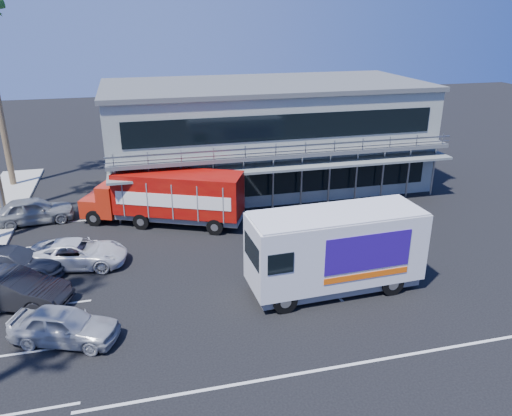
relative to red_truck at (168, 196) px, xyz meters
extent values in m
plane|color=black|center=(4.61, -8.60, -1.78)|extent=(120.00, 120.00, 0.00)
cube|color=gray|center=(7.61, 6.40, 1.72)|extent=(22.00, 10.00, 7.00)
cube|color=#515454|center=(7.61, 6.40, 5.37)|extent=(22.40, 10.40, 0.30)
cube|color=#515454|center=(7.61, 0.80, 1.82)|extent=(22.00, 1.20, 0.25)
cube|color=gray|center=(7.61, 0.25, 2.32)|extent=(22.00, 0.08, 0.90)
cube|color=slate|center=(7.61, 0.50, 1.12)|extent=(22.00, 1.80, 0.15)
cube|color=black|center=(7.61, 1.38, -0.18)|extent=(20.00, 0.06, 1.60)
cube|color=black|center=(7.61, 1.38, 3.42)|extent=(20.00, 0.06, 1.60)
cube|color=#AB200D|center=(-4.20, 1.89, -0.85)|extent=(2.03, 2.43, 1.11)
cube|color=#AB200D|center=(-3.27, 1.47, -0.34)|extent=(1.79, 2.49, 1.94)
cube|color=black|center=(-3.27, 1.47, 0.21)|extent=(0.85, 1.81, 0.65)
cube|color=#9E1309|center=(0.61, -0.27, 0.26)|extent=(7.69, 5.14, 2.40)
cube|color=slate|center=(0.61, -0.27, -1.17)|extent=(7.55, 4.83, 0.28)
cube|color=white|center=(0.13, -1.34, 0.17)|extent=(6.22, 2.82, 0.79)
cube|color=white|center=(1.08, 0.79, 0.17)|extent=(6.22, 2.82, 0.79)
cylinder|color=black|center=(-4.36, 0.85, -1.29)|extent=(0.99, 0.65, 0.96)
cylinder|color=black|center=(-3.53, 2.70, -1.29)|extent=(0.99, 0.65, 0.96)
cylinder|color=black|center=(-1.67, -0.37, -1.29)|extent=(0.99, 0.65, 0.96)
cylinder|color=black|center=(-0.83, 1.49, -1.29)|extent=(0.99, 0.65, 0.96)
cylinder|color=black|center=(2.38, -2.19, -1.29)|extent=(0.99, 0.65, 0.96)
cylinder|color=black|center=(3.22, -0.33, -1.29)|extent=(0.99, 0.65, 0.96)
cube|color=silver|center=(6.61, -9.48, 0.39)|extent=(7.87, 2.99, 3.11)
cube|color=slate|center=(6.61, -9.48, -1.33)|extent=(7.55, 2.71, 0.39)
cube|color=black|center=(2.75, -9.65, 0.72)|extent=(0.15, 2.18, 1.05)
cube|color=silver|center=(6.61, -9.48, 1.97)|extent=(7.71, 2.93, 0.09)
cube|color=#2B0E83|center=(7.55, -10.79, 0.61)|extent=(3.99, 0.20, 1.66)
cube|color=#2B0E83|center=(7.44, -8.10, 0.61)|extent=(3.99, 0.20, 1.66)
cube|color=#F2590C|center=(7.55, -10.79, -0.50)|extent=(3.99, 0.19, 0.28)
cylinder|color=black|center=(3.89, -10.77, -1.24)|extent=(1.08, 0.33, 1.06)
cylinder|color=black|center=(3.79, -8.43, -1.24)|extent=(1.08, 0.33, 1.06)
cylinder|color=black|center=(8.98, -10.56, -1.24)|extent=(1.08, 0.33, 1.06)
cylinder|color=black|center=(8.88, -8.21, -1.24)|extent=(1.08, 0.33, 1.06)
imported|color=#9FA2A6|center=(-4.89, -10.60, -1.07)|extent=(4.47, 3.06, 1.41)
imported|color=black|center=(-7.31, -7.40, -0.98)|extent=(5.09, 3.34, 1.58)
imported|color=silver|center=(-4.89, -4.20, -1.11)|extent=(5.14, 3.07, 1.34)
imported|color=#272A35|center=(-7.89, -4.60, -1.05)|extent=(5.34, 3.00, 1.46)
imported|color=gray|center=(-7.89, 2.20, -0.98)|extent=(4.83, 2.40, 1.58)
camera|label=1|loc=(-1.70, -28.01, 10.09)|focal=35.00mm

